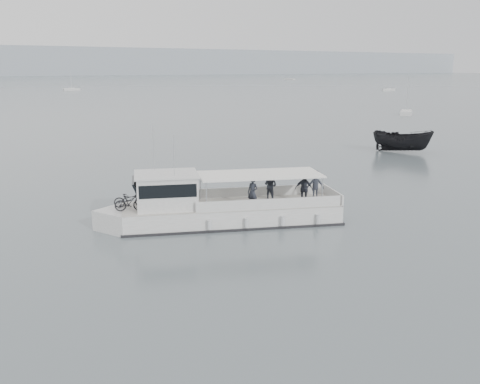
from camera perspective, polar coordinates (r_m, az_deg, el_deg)
ground at (r=30.59m, az=-3.99°, el=-1.86°), size 1400.00×1400.00×0.00m
tour_boat at (r=27.49m, az=-3.15°, el=-1.70°), size 12.37×6.85×5.30m
dark_motorboat at (r=53.44m, az=16.93°, el=5.25°), size 4.79×5.88×2.17m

